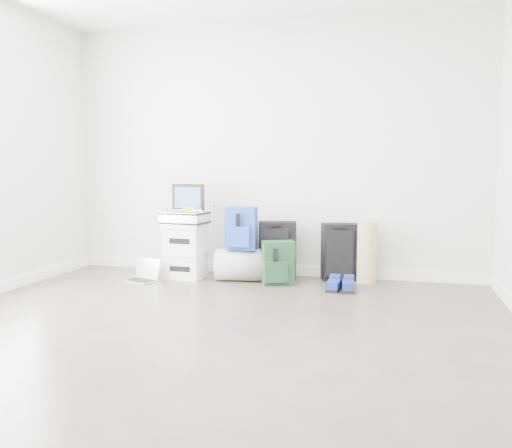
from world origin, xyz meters
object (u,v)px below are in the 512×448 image
(boxes_stack, at_px, (185,251))
(briefcase, at_px, (185,218))
(duffel_bag, at_px, (242,265))
(large_suitcase, at_px, (277,250))
(carry_on, at_px, (340,252))
(laptop, at_px, (143,276))

(boxes_stack, relative_size, briefcase, 1.31)
(briefcase, xyz_separation_m, duffel_bag, (0.61, 0.02, -0.47))
(briefcase, bearing_deg, large_suitcase, 18.69)
(boxes_stack, relative_size, duffel_bag, 1.08)
(duffel_bag, height_order, carry_on, carry_on)
(laptop, bearing_deg, briefcase, 53.99)
(large_suitcase, bearing_deg, briefcase, 179.41)
(duffel_bag, xyz_separation_m, large_suitcase, (0.33, 0.18, 0.14))
(large_suitcase, distance_m, carry_on, 0.65)
(duffel_bag, distance_m, large_suitcase, 0.40)
(duffel_bag, relative_size, carry_on, 0.91)
(carry_on, xyz_separation_m, laptop, (-1.95, -0.57, -0.24))
(laptop, bearing_deg, duffel_bag, 35.15)
(large_suitcase, relative_size, carry_on, 1.02)
(briefcase, xyz_separation_m, carry_on, (1.59, 0.32, -0.34))
(carry_on, bearing_deg, briefcase, 173.61)
(boxes_stack, xyz_separation_m, duffel_bag, (0.61, 0.02, -0.12))
(briefcase, height_order, duffel_bag, briefcase)
(boxes_stack, bearing_deg, carry_on, 14.45)
(duffel_bag, relative_size, laptop, 1.42)
(boxes_stack, bearing_deg, briefcase, 93.16)
(carry_on, bearing_deg, large_suitcase, 172.09)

